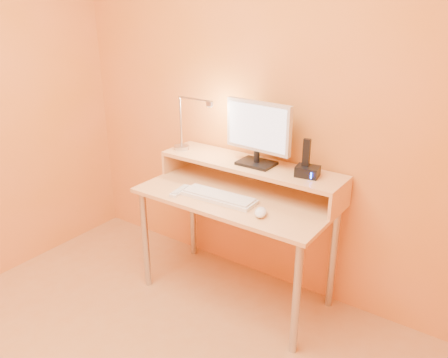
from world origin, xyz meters
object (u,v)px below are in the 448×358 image
Objects in this scene: lamp_base at (182,147)px; phone_dock at (308,171)px; monitor_panel at (258,126)px; keyboard at (219,197)px; remote_control at (180,191)px; mouse at (261,212)px.

phone_dock is at bearing 1.89° from lamp_base.
monitor_panel is 0.96× the size of keyboard.
lamp_base is at bearing -172.28° from monitor_panel.
keyboard is (0.47, -0.23, -0.16)m from lamp_base.
monitor_panel is at bearing 4.02° from lamp_base.
remote_control is (0.22, -0.29, -0.16)m from lamp_base.
phone_dock is at bearing 44.63° from mouse.
keyboard is at bearing -105.82° from monitor_panel.
monitor_panel is 3.74× the size of mouse.
monitor_panel is 0.40m from phone_dock.
keyboard is (-0.44, -0.26, -0.18)m from phone_dock.
lamp_base is 0.40m from remote_control.
mouse is (0.22, -0.32, -0.38)m from monitor_panel.
monitor_panel reaches higher than keyboard.
remote_control is at bearing -133.15° from monitor_panel.
phone_dock is at bearing 2.01° from monitor_panel.
phone_dock is 0.74× the size of remote_control.
keyboard is at bearing -158.53° from phone_dock.
remote_control is (-0.57, -0.01, -0.01)m from mouse.
lamp_base reaches higher than mouse.
lamp_base is at bearing 119.69° from remote_control.
lamp_base is 0.55m from keyboard.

